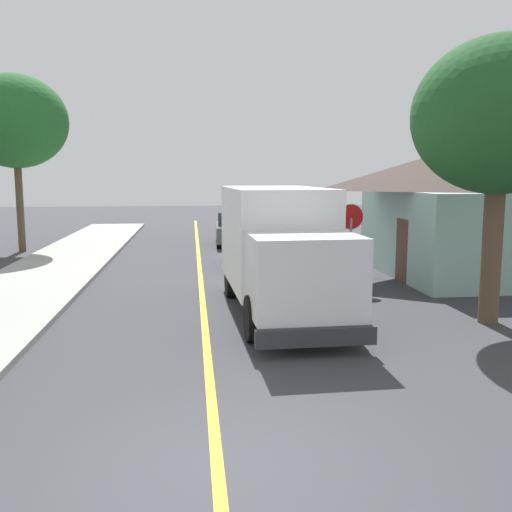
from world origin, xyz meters
name	(u,v)px	position (x,y,z in m)	size (l,w,h in m)	color
ground_plane	(218,470)	(0.00, 0.00, 0.00)	(120.00, 120.00, 0.00)	#38383D
centre_line_yellow	(202,296)	(0.00, 10.00, 0.00)	(0.16, 56.00, 0.01)	gold
box_truck	(279,244)	(1.96, 7.86, 1.77)	(2.65, 7.26, 3.20)	white
parked_car_near	(250,247)	(1.94, 15.15, 0.79)	(2.00, 4.48, 1.67)	#B7B7BC
parked_car_mid	(234,229)	(1.85, 22.31, 0.79)	(1.94, 4.46, 1.67)	#4C564C
stop_sign	(351,229)	(4.64, 10.67, 1.86)	(0.80, 0.10, 2.65)	gray
street_tree_far_side	(500,117)	(6.81, 6.19, 4.84)	(4.01, 4.01, 6.68)	brown
street_tree_down_block	(15,122)	(-8.14, 20.81, 5.93)	(4.68, 4.68, 8.06)	brown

